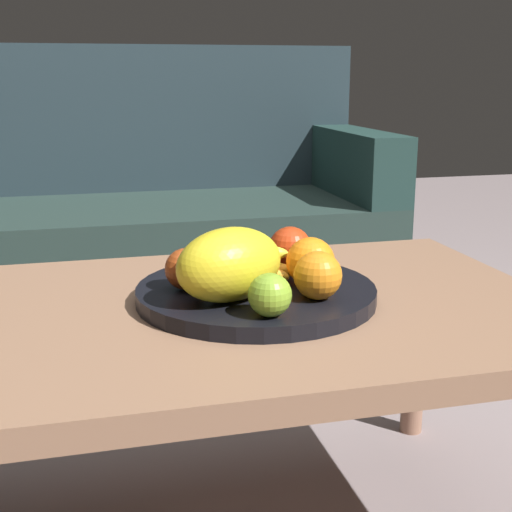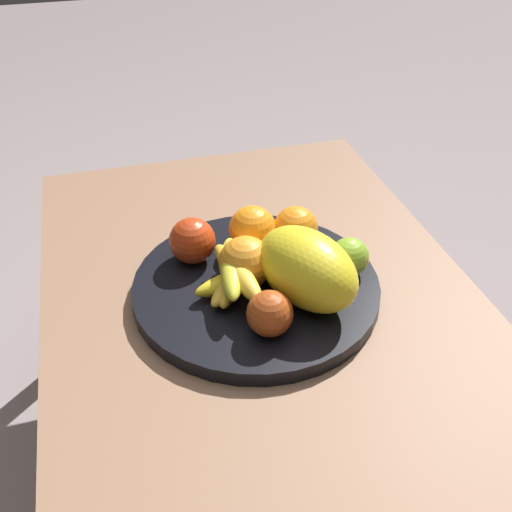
{
  "view_description": "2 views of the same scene",
  "coord_description": "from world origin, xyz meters",
  "views": [
    {
      "loc": [
        -0.22,
        -1.06,
        0.81
      ],
      "look_at": [
        0.06,
        0.01,
        0.52
      ],
      "focal_mm": 49.72,
      "sensor_mm": 36.0,
      "label": 1
    },
    {
      "loc": [
        -0.65,
        0.2,
        1.06
      ],
      "look_at": [
        0.06,
        0.01,
        0.52
      ],
      "focal_mm": 41.93,
      "sensor_mm": 36.0,
      "label": 2
    }
  ],
  "objects": [
    {
      "name": "ground_plane",
      "position": [
        0.0,
        0.0,
        0.0
      ],
      "size": [
        8.0,
        8.0,
        0.0
      ],
      "primitive_type": "plane",
      "color": "gray"
    },
    {
      "name": "melon_large_front",
      "position": [
        -0.0,
        -0.05,
        0.53
      ],
      "size": [
        0.21,
        0.17,
        0.11
      ],
      "primitive_type": "ellipsoid",
      "rotation": [
        0.0,
        0.0,
        0.42
      ],
      "color": "yellow",
      "rests_on": "fruit_bowl"
    },
    {
      "name": "banana_bunch",
      "position": [
        0.05,
        0.04,
        0.5
      ],
      "size": [
        0.18,
        0.15,
        0.06
      ],
      "color": "yellow",
      "rests_on": "fruit_bowl"
    },
    {
      "name": "apple_left",
      "position": [
        0.04,
        -0.14,
        0.5
      ],
      "size": [
        0.06,
        0.06,
        0.06
      ],
      "primitive_type": "sphere",
      "color": "#80AC2D",
      "rests_on": "fruit_bowl"
    },
    {
      "name": "coffee_table",
      "position": [
        0.0,
        0.0,
        0.4
      ],
      "size": [
        1.09,
        0.68,
        0.45
      ],
      "color": "#8C654C",
      "rests_on": "ground_plane"
    },
    {
      "name": "apple_right",
      "position": [
        0.14,
        0.09,
        0.51
      ],
      "size": [
        0.08,
        0.08,
        0.08
      ],
      "primitive_type": "sphere",
      "color": "#BC3513",
      "rests_on": "fruit_bowl"
    },
    {
      "name": "fruit_bowl",
      "position": [
        0.06,
        0.01,
        0.46
      ],
      "size": [
        0.39,
        0.39,
        0.03
      ],
      "primitive_type": "cylinder",
      "color": "black",
      "rests_on": "coffee_table"
    },
    {
      "name": "orange_right",
      "position": [
        0.14,
        -0.01,
        0.51
      ],
      "size": [
        0.08,
        0.08,
        0.08
      ],
      "primitive_type": "sphere",
      "color": "orange",
      "rests_on": "fruit_bowl"
    },
    {
      "name": "orange_left",
      "position": [
        0.06,
        0.03,
        0.51
      ],
      "size": [
        0.08,
        0.08,
        0.08
      ],
      "primitive_type": "sphere",
      "color": "orange",
      "rests_on": "fruit_bowl"
    },
    {
      "name": "apple_front",
      "position": [
        -0.06,
        0.02,
        0.51
      ],
      "size": [
        0.07,
        0.07,
        0.07
      ],
      "primitive_type": "sphere",
      "color": "#A74319",
      "rests_on": "fruit_bowl"
    },
    {
      "name": "orange_front",
      "position": [
        0.13,
        -0.08,
        0.51
      ],
      "size": [
        0.07,
        0.07,
        0.07
      ],
      "primitive_type": "sphere",
      "color": "orange",
      "rests_on": "fruit_bowl"
    }
  ]
}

